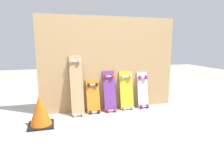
% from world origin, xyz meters
% --- Properties ---
extents(ground_plane, '(12.00, 12.00, 0.00)m').
position_xyz_m(ground_plane, '(0.00, 0.00, 0.00)').
color(ground_plane, '#B2AAA0').
extents(plywood_wall_panel, '(2.24, 0.04, 1.50)m').
position_xyz_m(plywood_wall_panel, '(0.00, 0.07, 0.75)').
color(plywood_wall_panel, tan).
rests_on(plywood_wall_panel, ground).
extents(skateboard_natural, '(0.19, 0.27, 0.97)m').
position_xyz_m(skateboard_natural, '(-0.56, -0.07, 0.42)').
color(skateboard_natural, tan).
rests_on(skateboard_natural, ground).
extents(skateboard_orange, '(0.21, 0.22, 0.59)m').
position_xyz_m(skateboard_orange, '(-0.30, -0.05, 0.23)').
color(skateboard_orange, orange).
rests_on(skateboard_orange, ground).
extents(skateboard_purple, '(0.19, 0.23, 0.71)m').
position_xyz_m(skateboard_purple, '(-0.03, -0.05, 0.29)').
color(skateboard_purple, '#6B338C').
rests_on(skateboard_purple, ground).
extents(skateboard_yellow, '(0.23, 0.19, 0.69)m').
position_xyz_m(skateboard_yellow, '(0.27, -0.03, 0.28)').
color(skateboard_yellow, gold).
rests_on(skateboard_yellow, ground).
extents(skateboard_white, '(0.18, 0.20, 0.66)m').
position_xyz_m(skateboard_white, '(0.56, -0.03, 0.27)').
color(skateboard_white, silver).
rests_on(skateboard_white, ground).
extents(traffic_cone, '(0.32, 0.32, 0.43)m').
position_xyz_m(traffic_cone, '(-1.08, -0.40, 0.21)').
color(traffic_cone, black).
rests_on(traffic_cone, ground).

